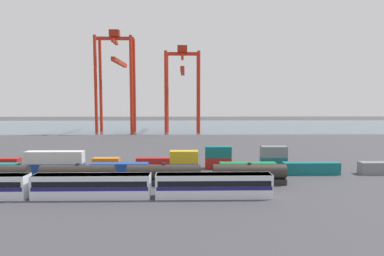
% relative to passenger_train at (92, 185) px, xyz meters
% --- Properties ---
extents(ground_plane, '(420.00, 420.00, 0.00)m').
position_rel_passenger_train_xyz_m(ground_plane, '(5.92, 63.37, -2.14)').
color(ground_plane, '#424247').
extents(harbour_water, '(400.00, 110.00, 0.01)m').
position_rel_passenger_train_xyz_m(harbour_water, '(5.92, 154.52, -2.14)').
color(harbour_water, '#475B6B').
rests_on(harbour_water, ground_plane).
extents(passenger_train, '(58.90, 3.14, 3.90)m').
position_rel_passenger_train_xyz_m(passenger_train, '(0.00, 0.00, 0.00)').
color(passenger_train, silver).
rests_on(passenger_train, ground_plane).
extents(freight_tank_row, '(62.49, 2.73, 4.19)m').
position_rel_passenger_train_xyz_m(freight_tank_row, '(3.11, 8.32, -0.19)').
color(freight_tank_row, '#232326').
rests_on(freight_tank_row, ground_plane).
extents(shipping_container_1, '(12.10, 2.44, 2.60)m').
position_rel_passenger_train_xyz_m(shipping_container_1, '(-12.50, 16.55, -0.84)').
color(shipping_container_1, '#1C4299').
rests_on(shipping_container_1, ground_plane).
extents(shipping_container_2, '(12.10, 2.44, 2.60)m').
position_rel_passenger_train_xyz_m(shipping_container_2, '(-12.50, 16.55, 1.76)').
color(shipping_container_2, silver).
rests_on(shipping_container_2, shipping_container_1).
extents(shipping_container_3, '(12.10, 2.44, 2.60)m').
position_rel_passenger_train_xyz_m(shipping_container_3, '(1.23, 16.55, -0.84)').
color(shipping_container_3, '#1C4299').
rests_on(shipping_container_3, ground_plane).
extents(shipping_container_4, '(6.04, 2.44, 2.60)m').
position_rel_passenger_train_xyz_m(shipping_container_4, '(14.97, 16.55, -0.84)').
color(shipping_container_4, '#1C4299').
rests_on(shipping_container_4, ground_plane).
extents(shipping_container_5, '(6.04, 2.44, 2.60)m').
position_rel_passenger_train_xyz_m(shipping_container_5, '(14.97, 16.55, 1.76)').
color(shipping_container_5, gold).
rests_on(shipping_container_5, shipping_container_4).
extents(shipping_container_6, '(12.10, 2.44, 2.60)m').
position_rel_passenger_train_xyz_m(shipping_container_6, '(28.70, 16.55, -0.84)').
color(shipping_container_6, '#197538').
rests_on(shipping_container_6, ground_plane).
extents(shipping_container_7, '(12.10, 2.44, 2.60)m').
position_rel_passenger_train_xyz_m(shipping_container_7, '(42.43, 16.55, -0.84)').
color(shipping_container_7, '#146066').
rests_on(shipping_container_7, ground_plane).
extents(shipping_container_8, '(6.04, 2.44, 2.60)m').
position_rel_passenger_train_xyz_m(shipping_container_8, '(56.16, 16.55, -0.84)').
color(shipping_container_8, slate).
rests_on(shipping_container_8, ground_plane).
extents(shipping_container_10, '(6.04, 2.44, 2.60)m').
position_rel_passenger_train_xyz_m(shipping_container_10, '(-16.30, 23.12, -0.84)').
color(shipping_container_10, '#1C4299').
rests_on(shipping_container_10, ground_plane).
extents(shipping_container_11, '(6.04, 2.44, 2.60)m').
position_rel_passenger_train_xyz_m(shipping_container_11, '(-3.21, 23.12, -0.84)').
color(shipping_container_11, orange).
rests_on(shipping_container_11, ground_plane).
extents(shipping_container_12, '(12.10, 2.44, 2.60)m').
position_rel_passenger_train_xyz_m(shipping_container_12, '(9.88, 23.12, -0.84)').
color(shipping_container_12, '#AD211C').
rests_on(shipping_container_12, ground_plane).
extents(shipping_container_13, '(6.04, 2.44, 2.60)m').
position_rel_passenger_train_xyz_m(shipping_container_13, '(22.97, 23.12, -0.84)').
color(shipping_container_13, '#AD211C').
rests_on(shipping_container_13, ground_plane).
extents(shipping_container_14, '(6.04, 2.44, 2.60)m').
position_rel_passenger_train_xyz_m(shipping_container_14, '(22.97, 23.12, 1.76)').
color(shipping_container_14, '#146066').
rests_on(shipping_container_14, shipping_container_13).
extents(shipping_container_15, '(6.04, 2.44, 2.60)m').
position_rel_passenger_train_xyz_m(shipping_container_15, '(36.06, 23.12, -0.84)').
color(shipping_container_15, '#146066').
rests_on(shipping_container_15, ground_plane).
extents(shipping_container_16, '(6.04, 2.44, 2.60)m').
position_rel_passenger_train_xyz_m(shipping_container_16, '(36.06, 23.12, 1.76)').
color(shipping_container_16, slate).
rests_on(shipping_container_16, shipping_container_15).
extents(gantry_crane_west, '(18.70, 33.65, 50.31)m').
position_rel_passenger_train_xyz_m(gantry_crane_west, '(-19.42, 114.37, 28.00)').
color(gantry_crane_west, red).
rests_on(gantry_crane_west, ground_plane).
extents(gantry_crane_central, '(17.52, 35.37, 42.95)m').
position_rel_passenger_train_xyz_m(gantry_crane_central, '(13.84, 114.83, 24.20)').
color(gantry_crane_central, red).
rests_on(gantry_crane_central, ground_plane).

